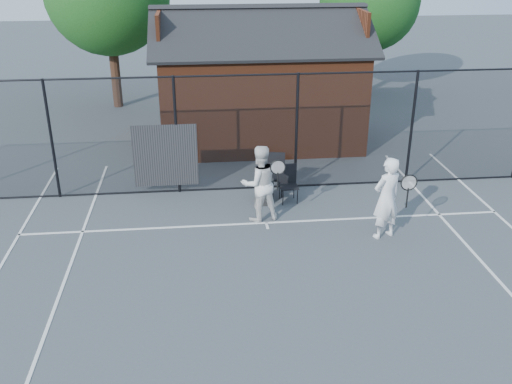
{
  "coord_description": "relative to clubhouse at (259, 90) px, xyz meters",
  "views": [
    {
      "loc": [
        -1.45,
        -8.54,
        5.95
      ],
      "look_at": [
        -0.31,
        2.3,
        1.1
      ],
      "focal_mm": 40.0,
      "sensor_mm": 36.0,
      "label": 1
    }
  ],
  "objects": [
    {
      "name": "player_front",
      "position": [
        1.96,
        -6.9,
        -0.69
      ],
      "size": [
        0.88,
        0.71,
        1.83
      ],
      "color": "white",
      "rests_on": "ground"
    },
    {
      "name": "court_lines",
      "position": [
        -0.5,
        -10.32,
        -1.6
      ],
      "size": [
        11.02,
        18.0,
        0.01
      ],
      "color": "white",
      "rests_on": "ground"
    },
    {
      "name": "waste_bin",
      "position": [
        -0.4,
        -4.9,
        -1.29
      ],
      "size": [
        0.48,
        0.48,
        0.62
      ],
      "primitive_type": "cylinder",
      "rotation": [
        0.0,
        0.0,
        -0.12
      ],
      "color": "black",
      "rests_on": "ground"
    },
    {
      "name": "chair_right",
      "position": [
        -0.1,
        -4.4,
        -1.1
      ],
      "size": [
        0.59,
        0.61,
        1.02
      ],
      "primitive_type": "cube",
      "rotation": [
        0.0,
        0.0,
        -0.22
      ],
      "color": "black",
      "rests_on": "ground"
    },
    {
      "name": "player_back",
      "position": [
        -0.63,
        -5.77,
        -0.71
      ],
      "size": [
        1.04,
        0.86,
        1.8
      ],
      "color": "silver",
      "rests_on": "ground"
    },
    {
      "name": "fence",
      "position": [
        -0.8,
        -4.0,
        -0.16
      ],
      "size": [
        22.04,
        3.0,
        3.0
      ],
      "color": "black",
      "rests_on": "ground"
    },
    {
      "name": "ground",
      "position": [
        -0.5,
        -9.0,
        -1.61
      ],
      "size": [
        80.0,
        80.0,
        0.0
      ],
      "primitive_type": "plane",
      "color": "#464C50",
      "rests_on": "ground"
    },
    {
      "name": "clubhouse",
      "position": [
        0.0,
        0.0,
        0.0
      ],
      "size": [
        6.5,
        4.36,
        4.19
      ],
      "color": "#5E2B16",
      "rests_on": "ground"
    },
    {
      "name": "tree_right",
      "position": [
        5.0,
        5.5,
        2.1
      ],
      "size": [
        3.97,
        3.97,
        5.7
      ],
      "color": "black",
      "rests_on": "ground"
    },
    {
      "name": "chair_left",
      "position": [
        0.19,
        -4.9,
        -1.15
      ],
      "size": [
        0.47,
        0.48,
        0.91
      ],
      "primitive_type": "cube",
      "rotation": [
        0.0,
        0.0,
        0.08
      ],
      "color": "black",
      "rests_on": "ground"
    }
  ]
}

